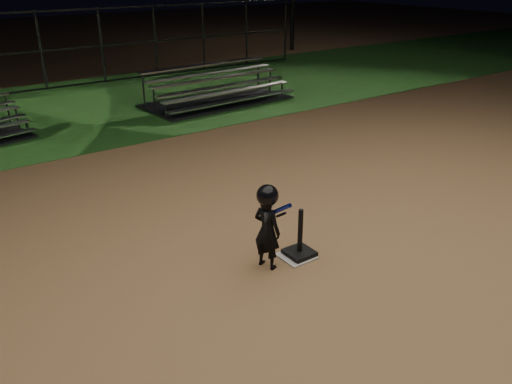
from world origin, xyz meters
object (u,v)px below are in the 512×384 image
home_plate (296,256)px  bleacher_right (218,96)px  batting_tee (300,247)px  child_batter (267,224)px

home_plate → bleacher_right: bleacher_right is taller
home_plate → batting_tee: batting_tee is taller
home_plate → bleacher_right: (3.70, 8.23, 0.21)m
home_plate → bleacher_right: 9.02m
home_plate → bleacher_right: size_ratio=0.10×
child_batter → bleacher_right: bearing=-46.9°
batting_tee → bleacher_right: 9.00m
batting_tee → bleacher_right: bearing=66.1°
batting_tee → child_batter: child_batter is taller
batting_tee → home_plate: bearing=179.4°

